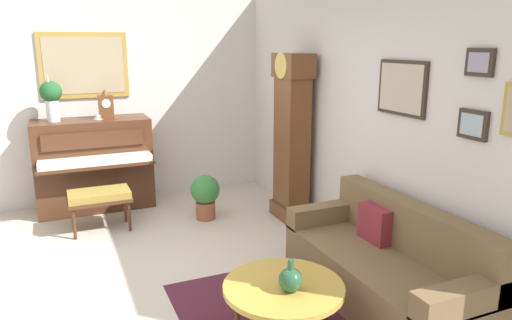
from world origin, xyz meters
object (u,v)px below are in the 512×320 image
Objects in this scene: piano_bench at (99,197)px; grandfather_clock at (292,142)px; couch at (386,267)px; mantel_clock at (106,105)px; flower_vase at (51,96)px; green_jug at (290,280)px; potted_plant at (205,194)px; piano at (94,164)px; coffee_table at (284,289)px; teacup at (98,118)px.

grandfather_clock reaches higher than piano_bench.
grandfather_clock is 2.19m from couch.
couch is (2.08, -0.18, -0.65)m from grandfather_clock.
flower_vase reaches higher than mantel_clock.
flower_vase is at bearing -158.83° from green_jug.
mantel_clock reaches higher than potted_plant.
flower_vase is (0.00, -0.43, 0.90)m from piano.
mantel_clock reaches higher than coffee_table.
piano is 2.59m from grandfather_clock.
potted_plant reaches higher than piano_bench.
mantel_clock is 3.28× the size of teacup.
green_jug is (2.82, 1.01, 0.13)m from piano_bench.
mantel_clock is 1.73m from potted_plant.
teacup is at bearing 86.40° from flower_vase.
flower_vase is at bearing -120.39° from potted_plant.
mantel_clock reaches higher than green_jug.
mantel_clock is 0.66× the size of flower_vase.
piano is at bearing -110.41° from teacup.
piano is 2.06× the size of piano_bench.
couch is 3.99m from teacup.
couch reaches higher than coffee_table.
grandfather_clock is 2.48m from teacup.
teacup is (0.03, 0.52, -0.29)m from flower_vase.
flower_vase reaches higher than piano_bench.
green_jug is at bearing 1.97° from coffee_table.
flower_vase reaches higher than piano.
coffee_table is 1.52× the size of flower_vase.
green_jug is at bearing 15.07° from piano.
potted_plant is at bearing 175.35° from green_jug.
piano reaches higher than couch.
piano_bench is at bearing -2.15° from piano.
grandfather_clock is 2.43m from mantel_clock.
teacup is 0.48× the size of green_jug.
piano is 0.62m from teacup.
coffee_table is 1.57× the size of potted_plant.
piano is at bearing -164.59° from coffee_table.
piano is 0.86m from piano_bench.
piano is 1.56m from potted_plant.
piano_bench is 1.43m from flower_vase.
green_jug is at bearing 21.17° from flower_vase.
grandfather_clock is 2.64m from green_jug.
coffee_table is at bearing 14.15° from teacup.
potted_plant is (-0.38, -0.99, -0.64)m from grandfather_clock.
piano is 3.69m from coffee_table.
green_jug is at bearing -77.41° from couch.
green_jug is (3.61, 0.89, -0.68)m from teacup.
piano reaches higher than coffee_table.
grandfather_clock is 2.58m from coffee_table.
mantel_clock is (-3.42, -1.81, 1.05)m from couch.
flower_vase is 5.00× the size of teacup.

